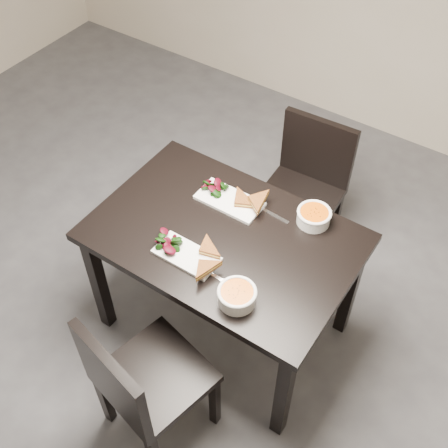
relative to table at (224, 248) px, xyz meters
name	(u,v)px	position (x,y,z in m)	size (l,w,h in m)	color
ground	(112,342)	(-0.44, -0.43, -0.65)	(5.00, 5.00, 0.00)	#47474C
room_shell	(22,25)	(-0.44, -0.43, 1.18)	(5.02, 5.02, 2.81)	beige
table	(224,248)	(0.00, 0.00, 0.00)	(1.20, 0.80, 0.75)	black
chair_near	(140,382)	(0.04, -0.69, -0.17)	(0.50, 0.50, 0.85)	black
chair_far	(306,183)	(0.04, 0.77, -0.17)	(0.44, 0.44, 0.85)	black
plate_near	(187,255)	(-0.07, -0.20, 0.11)	(0.29, 0.14, 0.01)	white
sandwich_near	(200,255)	(0.00, -0.18, 0.14)	(0.14, 0.11, 0.05)	#9B5820
salad_near	(168,242)	(-0.17, -0.20, 0.13)	(0.09, 0.08, 0.04)	black
soup_bowl_near	(237,295)	(0.25, -0.27, 0.14)	(0.16, 0.16, 0.07)	white
cutlery_near	(217,277)	(0.11, -0.22, 0.10)	(0.18, 0.02, 0.00)	silver
plate_far	(230,201)	(-0.09, 0.19, 0.11)	(0.32, 0.16, 0.02)	white
sandwich_far	(239,203)	(-0.03, 0.17, 0.14)	(0.16, 0.12, 0.05)	#9B5820
salad_far	(212,188)	(-0.19, 0.19, 0.14)	(0.10, 0.09, 0.04)	black
soup_bowl_far	(314,216)	(0.30, 0.29, 0.14)	(0.16, 0.16, 0.07)	white
cutlery_far	(272,214)	(0.12, 0.23, 0.10)	(0.18, 0.02, 0.00)	silver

